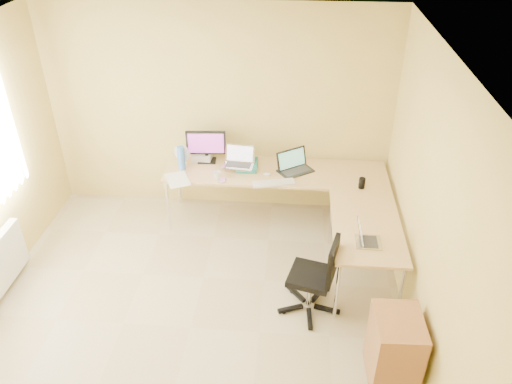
# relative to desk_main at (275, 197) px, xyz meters

# --- Properties ---
(floor) EXTENTS (4.50, 4.50, 0.00)m
(floor) POSITION_rel_desk_main_xyz_m (-0.72, -1.85, -0.36)
(floor) COLOR tan
(floor) RESTS_ON ground
(ceiling) EXTENTS (4.50, 4.50, 0.00)m
(ceiling) POSITION_rel_desk_main_xyz_m (-0.72, -1.85, 2.24)
(ceiling) COLOR white
(ceiling) RESTS_ON ground
(wall_back) EXTENTS (4.50, 0.00, 4.50)m
(wall_back) POSITION_rel_desk_main_xyz_m (-0.72, 0.40, 0.93)
(wall_back) COLOR #D1BE60
(wall_back) RESTS_ON ground
(wall_right) EXTENTS (0.00, 4.50, 4.50)m
(wall_right) POSITION_rel_desk_main_xyz_m (1.38, -1.85, 0.93)
(wall_right) COLOR #D1BE60
(wall_right) RESTS_ON ground
(desk_main) EXTENTS (2.65, 0.70, 0.73)m
(desk_main) POSITION_rel_desk_main_xyz_m (0.00, 0.00, 0.00)
(desk_main) COLOR tan
(desk_main) RESTS_ON ground
(desk_return) EXTENTS (0.70, 1.30, 0.73)m
(desk_return) POSITION_rel_desk_main_xyz_m (0.98, -1.00, 0.00)
(desk_return) COLOR tan
(desk_return) RESTS_ON ground
(monitor) EXTENTS (0.49, 0.19, 0.41)m
(monitor) POSITION_rel_desk_main_xyz_m (-0.86, 0.17, 0.57)
(monitor) COLOR black
(monitor) RESTS_ON desk_main
(book_stack) EXTENTS (0.25, 0.33, 0.05)m
(book_stack) POSITION_rel_desk_main_xyz_m (-0.35, 0.08, 0.39)
(book_stack) COLOR #207976
(book_stack) RESTS_ON desk_main
(laptop_center) EXTENTS (0.38, 0.31, 0.23)m
(laptop_center) POSITION_rel_desk_main_xyz_m (-0.45, 0.00, 0.53)
(laptop_center) COLOR silver
(laptop_center) RESTS_ON desk_main
(laptop_black) EXTENTS (0.49, 0.47, 0.25)m
(laptop_black) POSITION_rel_desk_main_xyz_m (0.24, 0.01, 0.49)
(laptop_black) COLOR black
(laptop_black) RESTS_ON desk_main
(keyboard) EXTENTS (0.50, 0.25, 0.02)m
(keyboard) POSITION_rel_desk_main_xyz_m (-0.01, -0.30, 0.38)
(keyboard) COLOR silver
(keyboard) RESTS_ON desk_main
(mouse) EXTENTS (0.10, 0.08, 0.03)m
(mouse) POSITION_rel_desk_main_xyz_m (-0.10, -0.11, 0.38)
(mouse) COLOR white
(mouse) RESTS_ON desk_main
(mug) EXTENTS (0.12, 0.12, 0.09)m
(mug) POSITION_rel_desk_main_xyz_m (-0.68, -0.23, 0.41)
(mug) COLOR white
(mug) RESTS_ON desk_main
(cd_stack) EXTENTS (0.11, 0.11, 0.03)m
(cd_stack) POSITION_rel_desk_main_xyz_m (-0.61, -0.30, 0.38)
(cd_stack) COLOR silver
(cd_stack) RESTS_ON desk_main
(water_bottle) EXTENTS (0.10, 0.10, 0.30)m
(water_bottle) POSITION_rel_desk_main_xyz_m (-1.13, -0.04, 0.51)
(water_bottle) COLOR #437BCF
(water_bottle) RESTS_ON desk_main
(papers) EXTENTS (0.36, 0.41, 0.01)m
(papers) POSITION_rel_desk_main_xyz_m (-1.13, -0.30, 0.37)
(papers) COLOR white
(papers) RESTS_ON desk_main
(white_box) EXTENTS (0.25, 0.19, 0.09)m
(white_box) POSITION_rel_desk_main_xyz_m (-0.92, 0.20, 0.41)
(white_box) COLOR silver
(white_box) RESTS_ON desk_main
(desk_fan) EXTENTS (0.27, 0.27, 0.26)m
(desk_fan) POSITION_rel_desk_main_xyz_m (-1.13, 0.06, 0.50)
(desk_fan) COLOR silver
(desk_fan) RESTS_ON desk_main
(black_cup) EXTENTS (0.07, 0.07, 0.12)m
(black_cup) POSITION_rel_desk_main_xyz_m (0.99, -0.30, 0.43)
(black_cup) COLOR black
(black_cup) RESTS_ON desk_main
(laptop_return) EXTENTS (0.29, 0.23, 0.19)m
(laptop_return) POSITION_rel_desk_main_xyz_m (0.96, -1.31, 0.46)
(laptop_return) COLOR #B0B0B0
(laptop_return) RESTS_ON desk_return
(office_chair) EXTENTS (0.64, 0.64, 0.88)m
(office_chair) POSITION_rel_desk_main_xyz_m (0.42, -1.48, 0.14)
(office_chair) COLOR black
(office_chair) RESTS_ON ground
(cabinet) EXTENTS (0.41, 0.50, 0.67)m
(cabinet) POSITION_rel_desk_main_xyz_m (1.12, -2.26, -0.01)
(cabinet) COLOR #A26330
(cabinet) RESTS_ON ground
(radiator) EXTENTS (0.09, 0.80, 0.55)m
(radiator) POSITION_rel_desk_main_xyz_m (-2.75, -1.45, -0.02)
(radiator) COLOR white
(radiator) RESTS_ON ground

